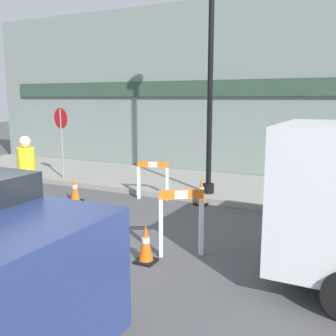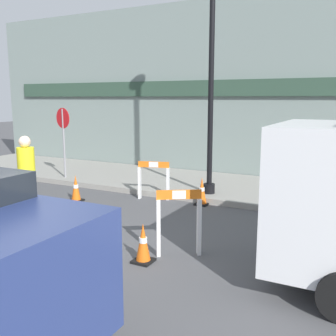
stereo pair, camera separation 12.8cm
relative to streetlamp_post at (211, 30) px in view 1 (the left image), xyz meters
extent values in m
plane|color=#4C4C4F|center=(-1.06, -5.04, -4.07)|extent=(60.00, 60.00, 0.00)
cube|color=gray|center=(-1.06, 1.11, -4.00)|extent=(18.00, 3.28, 0.14)
cube|color=gray|center=(-1.06, 2.83, -1.32)|extent=(18.00, 0.12, 5.50)
cube|color=#2D4738|center=(-1.06, 2.72, -1.27)|extent=(16.20, 0.10, 0.50)
cylinder|color=black|center=(0.00, 0.00, -3.81)|extent=(0.29, 0.29, 0.24)
cylinder|color=black|center=(0.00, 0.00, -1.02)|extent=(0.13, 0.13, 5.81)
cylinder|color=gray|center=(-4.57, -0.16, -2.90)|extent=(0.06, 0.06, 2.04)
cylinder|color=red|center=(-4.57, -0.16, -2.15)|extent=(0.59, 0.14, 0.60)
cube|color=white|center=(0.64, -3.77, -3.60)|extent=(0.12, 0.14, 0.93)
cube|color=white|center=(1.19, -3.42, -3.60)|extent=(0.12, 0.14, 0.93)
cube|color=orange|center=(0.91, -3.60, -3.06)|extent=(0.61, 0.41, 0.15)
cube|color=white|center=(0.91, -3.60, -3.06)|extent=(0.20, 0.14, 0.13)
cube|color=white|center=(-0.86, -0.58, -3.67)|extent=(0.10, 0.14, 0.80)
cube|color=white|center=(-1.56, -0.79, -3.67)|extent=(0.10, 0.14, 0.80)
cube|color=orange|center=(-1.21, -0.69, -3.19)|extent=(0.76, 0.25, 0.15)
cube|color=white|center=(-1.21, -0.69, -3.19)|extent=(0.23, 0.10, 0.14)
cube|color=black|center=(0.55, -4.11, -4.05)|extent=(0.30, 0.30, 0.04)
cone|color=orange|center=(0.55, -4.11, -3.74)|extent=(0.23, 0.23, 0.58)
cylinder|color=white|center=(0.55, -4.11, -3.71)|extent=(0.13, 0.13, 0.08)
cube|color=black|center=(-2.79, -1.76, -4.05)|extent=(0.30, 0.30, 0.04)
cone|color=orange|center=(-2.79, -1.76, -3.72)|extent=(0.23, 0.22, 0.61)
cylinder|color=white|center=(-2.79, -1.76, -3.69)|extent=(0.13, 0.13, 0.09)
cube|color=black|center=(0.07, -0.64, -4.05)|extent=(0.30, 0.30, 0.04)
cone|color=orange|center=(0.07, -0.64, -3.72)|extent=(0.23, 0.22, 0.62)
cylinder|color=white|center=(0.07, -0.64, -3.69)|extent=(0.13, 0.13, 0.09)
cylinder|color=#33333D|center=(-2.07, -3.90, -3.63)|extent=(0.32, 0.32, 0.88)
cylinder|color=yellow|center=(-2.07, -3.90, -2.82)|extent=(0.44, 0.44, 0.73)
sphere|color=beige|center=(-2.07, -3.90, -2.35)|extent=(0.30, 0.30, 0.21)
cylinder|color=black|center=(0.68, -6.07, -3.77)|extent=(0.60, 0.18, 0.60)
camera|label=1|loc=(3.43, -9.05, -1.56)|focal=42.00mm
camera|label=2|loc=(3.55, -8.99, -1.56)|focal=42.00mm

